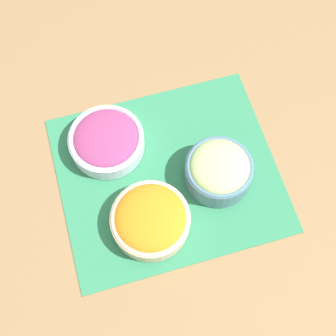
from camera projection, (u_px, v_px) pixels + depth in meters
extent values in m
plane|color=olive|center=(168.00, 174.00, 1.02)|extent=(3.00, 3.00, 0.00)
cube|color=#2D7A51|center=(168.00, 174.00, 1.02)|extent=(0.47, 0.41, 0.00)
cylinder|color=slate|center=(218.00, 172.00, 0.99)|extent=(0.14, 0.14, 0.06)
torus|color=slate|center=(220.00, 167.00, 0.96)|extent=(0.14, 0.14, 0.01)
ellipsoid|color=#A8CC7F|center=(220.00, 167.00, 0.96)|extent=(0.13, 0.13, 0.05)
cylinder|color=silver|center=(107.00, 142.00, 1.03)|extent=(0.17, 0.17, 0.04)
torus|color=silver|center=(106.00, 138.00, 1.01)|extent=(0.16, 0.16, 0.01)
ellipsoid|color=#93386B|center=(106.00, 138.00, 1.01)|extent=(0.14, 0.14, 0.03)
cylinder|color=beige|center=(151.00, 221.00, 0.96)|extent=(0.16, 0.16, 0.04)
torus|color=beige|center=(150.00, 218.00, 0.94)|extent=(0.16, 0.16, 0.01)
ellipsoid|color=orange|center=(150.00, 218.00, 0.94)|extent=(0.15, 0.15, 0.04)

